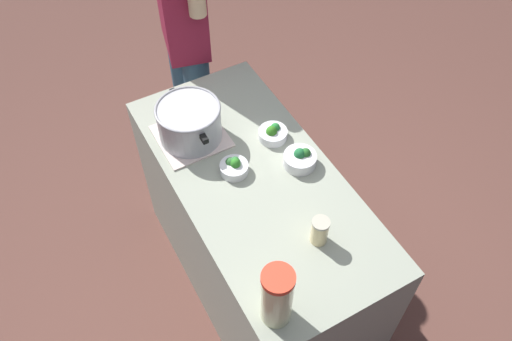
{
  "coord_description": "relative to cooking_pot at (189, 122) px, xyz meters",
  "views": [
    {
      "loc": [
        -1.15,
        0.64,
        2.57
      ],
      "look_at": [
        0.0,
        0.0,
        0.94
      ],
      "focal_mm": 36.47,
      "sensor_mm": 36.0,
      "label": 1
    }
  ],
  "objects": [
    {
      "name": "ground_plane",
      "position": [
        -0.34,
        -0.14,
        -0.99
      ],
      "size": [
        8.0,
        8.0,
        0.0
      ],
      "primitive_type": "plane",
      "color": "brown"
    },
    {
      "name": "counter_slab",
      "position": [
        -0.34,
        -0.14,
        -0.54
      ],
      "size": [
        1.35,
        0.63,
        0.89
      ],
      "primitive_type": "cube",
      "color": "#949B88",
      "rests_on": "ground_plane"
    },
    {
      "name": "dish_cloth",
      "position": [
        0.0,
        0.0,
        -0.09
      ],
      "size": [
        0.29,
        0.29,
        0.01
      ],
      "primitive_type": "cube",
      "color": "beige",
      "rests_on": "counter_slab"
    },
    {
      "name": "cooking_pot",
      "position": [
        0.0,
        0.0,
        0.0
      ],
      "size": [
        0.35,
        0.28,
        0.17
      ],
      "color": "#B7B7BC",
      "rests_on": "dish_cloth"
    },
    {
      "name": "lemonade_pitcher",
      "position": [
        -0.88,
        0.09,
        0.04
      ],
      "size": [
        0.11,
        0.11,
        0.27
      ],
      "color": "beige",
      "rests_on": "counter_slab"
    },
    {
      "name": "mason_jar",
      "position": [
        -0.71,
        -0.2,
        -0.03
      ],
      "size": [
        0.07,
        0.07,
        0.12
      ],
      "color": "beige",
      "rests_on": "counter_slab"
    },
    {
      "name": "broccoli_bowl_front",
      "position": [
        -0.26,
        -0.08,
        -0.07
      ],
      "size": [
        0.12,
        0.12,
        0.07
      ],
      "color": "silver",
      "rests_on": "counter_slab"
    },
    {
      "name": "broccoli_bowl_center",
      "position": [
        -0.18,
        -0.31,
        -0.07
      ],
      "size": [
        0.13,
        0.13,
        0.07
      ],
      "color": "silver",
      "rests_on": "counter_slab"
    },
    {
      "name": "broccoli_bowl_back",
      "position": [
        -0.36,
        -0.33,
        -0.06
      ],
      "size": [
        0.14,
        0.14,
        0.08
      ],
      "color": "silver",
      "rests_on": "counter_slab"
    },
    {
      "name": "person_cook",
      "position": [
        0.6,
        -0.24,
        -0.04
      ],
      "size": [
        0.5,
        0.27,
        1.71
      ],
      "color": "#33546C",
      "rests_on": "ground_plane"
    }
  ]
}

